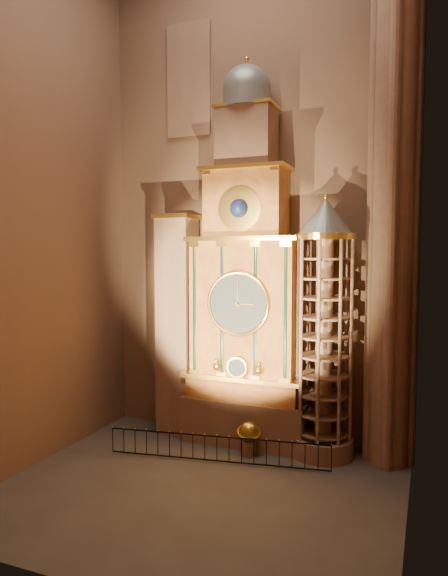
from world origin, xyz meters
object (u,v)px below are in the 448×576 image
at_px(portrait_tower, 177,324).
at_px(stair_turret, 324,330).
at_px(astronomical_clock, 246,293).
at_px(iron_railing, 217,449).
at_px(celestial_globe, 249,435).

height_order(portrait_tower, stair_turret, stair_turret).
xyz_separation_m(astronomical_clock, iron_railing, (-0.29, -2.64, -6.10)).
height_order(astronomical_clock, iron_railing, astronomical_clock).
relative_size(celestial_globe, iron_railing, 0.16).
xyz_separation_m(stair_turret, celestial_globe, (-2.85, -1.16, -4.42)).
height_order(astronomical_clock, portrait_tower, astronomical_clock).
relative_size(portrait_tower, celestial_globe, 7.22).
relative_size(astronomical_clock, stair_turret, 1.55).
relative_size(astronomical_clock, iron_railing, 1.87).
xyz_separation_m(astronomical_clock, celestial_globe, (0.65, -1.42, -5.83)).
height_order(portrait_tower, celestial_globe, portrait_tower).
bearing_deg(stair_turret, portrait_tower, 177.67).
height_order(stair_turret, iron_railing, stair_turret).
bearing_deg(astronomical_clock, iron_railing, -96.19).
height_order(portrait_tower, iron_railing, portrait_tower).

